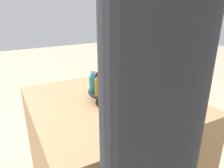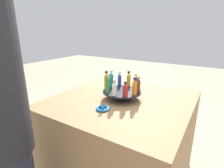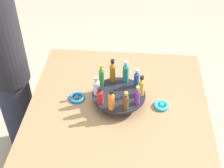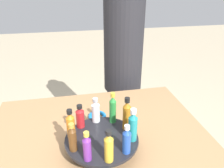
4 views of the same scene
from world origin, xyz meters
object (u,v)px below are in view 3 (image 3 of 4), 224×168
at_px(bottle_blue, 137,79).
at_px(ribbon_bow_teal, 161,105).
at_px(bottle_purple, 137,96).
at_px(display_stand, 119,97).
at_px(bottle_gold, 141,86).
at_px(bottle_orange, 111,101).
at_px(person_figure, 5,62).
at_px(bottle_clear, 97,86).
at_px(bottle_teal, 126,72).
at_px(bottle_green, 101,76).
at_px(bottle_brown, 126,102).
at_px(bottle_amber, 113,71).
at_px(ribbon_bow_blue, 77,98).
at_px(bottle_red, 100,96).

relative_size(bottle_blue, ribbon_bow_teal, 1.38).
bearing_deg(bottle_blue, bottle_purple, -176.90).
distance_m(display_stand, bottle_gold, 0.15).
height_order(bottle_orange, ribbon_bow_teal, bottle_orange).
distance_m(bottle_gold, person_figure, 0.92).
height_order(bottle_clear, bottle_teal, bottle_teal).
bearing_deg(bottle_gold, bottle_purple, 165.10).
relative_size(bottle_green, bottle_brown, 1.24).
distance_m(bottle_teal, bottle_amber, 0.08).
height_order(display_stand, ribbon_bow_blue, display_stand).
bearing_deg(person_figure, bottle_purple, -1.68).
height_order(bottle_clear, bottle_purple, bottle_purple).
distance_m(bottle_clear, bottle_purple, 0.23).
bearing_deg(bottle_brown, bottle_red, 75.10).
xyz_separation_m(display_stand, bottle_clear, (-0.01, 0.12, 0.07)).
relative_size(bottle_purple, bottle_amber, 0.80).
height_order(bottle_green, ribbon_bow_teal, bottle_green).
height_order(bottle_orange, bottle_blue, bottle_orange).
distance_m(bottle_red, bottle_amber, 0.20).
height_order(display_stand, bottle_clear, bottle_clear).
xyz_separation_m(bottle_amber, person_figure, (0.16, 0.71, -0.10)).
xyz_separation_m(bottle_clear, bottle_purple, (-0.06, -0.23, 0.00)).
bearing_deg(bottle_red, bottle_orange, -122.90).
distance_m(display_stand, person_figure, 0.81).
xyz_separation_m(bottle_purple, person_figure, (0.34, 0.86, -0.08)).
xyz_separation_m(bottle_teal, ribbon_bow_teal, (-0.13, -0.21, -0.12)).
bearing_deg(bottle_blue, bottle_gold, -158.90).
bearing_deg(bottle_amber, bottle_gold, -122.90).
relative_size(bottle_green, bottle_amber, 0.98).
xyz_separation_m(bottle_gold, person_figure, (0.27, 0.88, -0.09)).
distance_m(bottle_gold, bottle_teal, 0.14).
relative_size(bottle_brown, bottle_blue, 0.99).
distance_m(bottle_clear, ribbon_bow_blue, 0.17).
bearing_deg(bottle_purple, person_figure, 68.19).
distance_m(bottle_green, ribbon_bow_blue, 0.20).
bearing_deg(bottle_purple, bottle_blue, 3.10).
distance_m(bottle_green, person_figure, 0.69).
bearing_deg(bottle_purple, bottle_clear, 75.10).
distance_m(bottle_red, bottle_blue, 0.25).
bearing_deg(ribbon_bow_teal, display_stand, 86.85).
relative_size(bottle_green, bottle_blue, 1.22).
relative_size(bottle_clear, bottle_red, 1.09).
xyz_separation_m(bottle_green, bottle_brown, (-0.18, -0.15, -0.01)).
distance_m(display_stand, bottle_red, 0.14).
bearing_deg(bottle_purple, bottle_gold, -14.90).
distance_m(bottle_green, bottle_clear, 0.08).
relative_size(bottle_green, ribbon_bow_blue, 1.58).
bearing_deg(person_figure, bottle_amber, 7.28).
relative_size(bottle_orange, bottle_blue, 1.08).
height_order(bottle_brown, bottle_amber, bottle_amber).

